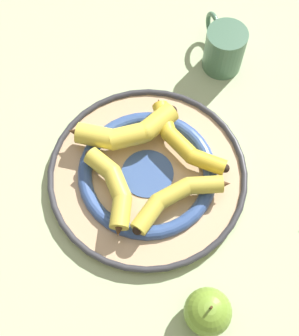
{
  "coord_description": "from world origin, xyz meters",
  "views": [
    {
      "loc": [
        -0.2,
        -0.31,
        0.82
      ],
      "look_at": [
        0.0,
        -0.01,
        0.04
      ],
      "focal_mm": 50.0,
      "sensor_mm": 36.0,
      "label": 1
    }
  ],
  "objects": [
    {
      "name": "banana_d",
      "position": [
        0.0,
        0.07,
        0.05
      ],
      "size": [
        0.21,
        0.11,
        0.04
      ],
      "rotation": [
        0.0,
        0.0,
        -6.61
      ],
      "color": "yellow",
      "rests_on": "decorative_bowl"
    },
    {
      "name": "banana_a",
      "position": [
        0.08,
        0.0,
        0.05
      ],
      "size": [
        0.07,
        0.2,
        0.03
      ],
      "rotation": [
        0.0,
        0.0,
        -1.44
      ],
      "color": "gold",
      "rests_on": "decorative_bowl"
    },
    {
      "name": "banana_c",
      "position": [
        -0.07,
        -0.01,
        0.05
      ],
      "size": [
        0.08,
        0.18,
        0.03
      ],
      "rotation": [
        0.0,
        0.0,
        -4.91
      ],
      "color": "gold",
      "rests_on": "decorative_bowl"
    },
    {
      "name": "banana_b",
      "position": [
        0.01,
        -0.09,
        0.05
      ],
      "size": [
        0.2,
        0.07,
        0.03
      ],
      "rotation": [
        0.0,
        0.0,
        -3.21
      ],
      "color": "gold",
      "rests_on": "decorative_bowl"
    },
    {
      "name": "coffee_mug",
      "position": [
        0.28,
        0.13,
        0.05
      ],
      "size": [
        0.08,
        0.14,
        0.1
      ],
      "rotation": [
        0.0,
        0.0,
        1.31
      ],
      "color": "#477056",
      "rests_on": "ground_plane"
    },
    {
      "name": "ground_plane",
      "position": [
        0.0,
        0.0,
        0.0
      ],
      "size": [
        2.8,
        2.8,
        0.0
      ],
      "primitive_type": "plane",
      "color": "#B2C693"
    },
    {
      "name": "apple",
      "position": [
        -0.06,
        -0.28,
        0.04
      ],
      "size": [
        0.08,
        0.08,
        0.09
      ],
      "color": "olive",
      "rests_on": "ground_plane"
    },
    {
      "name": "decorative_bowl",
      "position": [
        0.0,
        -0.01,
        0.02
      ],
      "size": [
        0.38,
        0.38,
        0.03
      ],
      "color": "tan",
      "rests_on": "ground_plane"
    }
  ]
}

